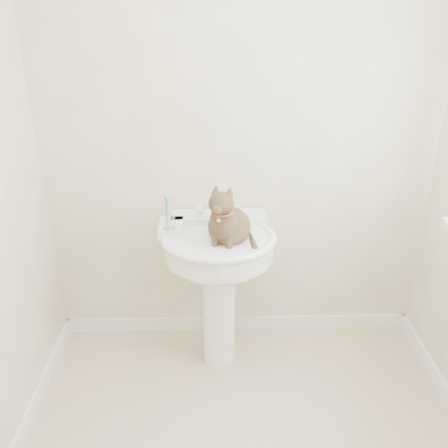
{
  "coord_description": "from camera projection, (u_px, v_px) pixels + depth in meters",
  "views": [
    {
      "loc": [
        -0.15,
        -1.42,
        1.96
      ],
      "look_at": [
        -0.09,
        0.79,
        0.9
      ],
      "focal_mm": 38.0,
      "sensor_mm": 36.0,
      "label": 1
    }
  ],
  "objects": [
    {
      "name": "wall_back",
      "position": [
        240.0,
        142.0,
        2.58
      ],
      "size": [
        2.2,
        0.0,
        2.5
      ],
      "primitive_type": null,
      "color": "beige",
      "rests_on": "ground"
    },
    {
      "name": "faucet",
      "position": [
        218.0,
        210.0,
        2.6
      ],
      "size": [
        0.28,
        0.12,
        0.14
      ],
      "color": "silver",
      "rests_on": "pedestal_sink"
    },
    {
      "name": "baseboard_back",
      "position": [
        237.0,
        323.0,
        3.09
      ],
      "size": [
        2.2,
        0.02,
        0.09
      ],
      "primitive_type": "cube",
      "color": "white",
      "rests_on": "floor"
    },
    {
      "name": "cat",
      "position": [
        228.0,
        223.0,
        2.42
      ],
      "size": [
        0.24,
        0.31,
        0.45
      ],
      "rotation": [
        0.0,
        0.0,
        -0.36
      ],
      "color": "brown",
      "rests_on": "pedestal_sink"
    },
    {
      "name": "pedestal_sink",
      "position": [
        218.0,
        260.0,
        2.56
      ],
      "size": [
        0.63,
        0.61,
        0.86
      ],
      "color": "white",
      "rests_on": "floor"
    },
    {
      "name": "soap_bar",
      "position": [
        232.0,
        208.0,
        2.7
      ],
      "size": [
        0.09,
        0.06,
        0.03
      ],
      "primitive_type": "cube",
      "rotation": [
        0.0,
        0.0,
        -0.08
      ],
      "color": "gold",
      "rests_on": "pedestal_sink"
    },
    {
      "name": "toothbrush_cup",
      "position": [
        169.0,
        221.0,
        2.46
      ],
      "size": [
        0.07,
        0.07,
        0.18
      ],
      "rotation": [
        0.0,
        0.0,
        0.25
      ],
      "color": "silver",
      "rests_on": "pedestal_sink"
    }
  ]
}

